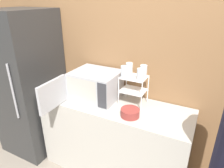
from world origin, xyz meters
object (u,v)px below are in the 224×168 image
object	(u,v)px
dish_rack	(134,85)
refrigerator	(29,84)
glass_front_left	(124,72)
bowl	(130,113)
glass_front_right	(141,74)
microwave	(94,85)
glass_back_left	(129,68)
glass_back_right	(143,71)

from	to	relation	value
dish_rack	refrigerator	size ratio (longest dim) A/B	0.17
glass_front_left	bowl	bearing A→B (deg)	-50.48
dish_rack	glass_front_right	xyz separation A→B (m)	(0.08, -0.06, 0.14)
glass_front_left	refrigerator	bearing A→B (deg)	-175.01
dish_rack	bowl	bearing A→B (deg)	-74.50
microwave	refrigerator	xyz separation A→B (m)	(-0.91, -0.10, -0.14)
microwave	glass_back_left	bearing A→B (deg)	19.92
glass_back_right	glass_back_left	bearing A→B (deg)	178.64
bowl	glass_back_right	bearing A→B (deg)	88.17
glass_back_right	bowl	bearing A→B (deg)	-91.83
glass_front_left	refrigerator	distance (m)	1.31
glass_back_right	refrigerator	world-z (taller)	refrigerator
bowl	dish_rack	bearing A→B (deg)	105.50
glass_back_right	glass_back_left	world-z (taller)	same
glass_back_left	refrigerator	world-z (taller)	refrigerator
glass_front_left	microwave	bearing A→B (deg)	-177.85
refrigerator	bowl	bearing A→B (deg)	-2.82
glass_front_left	glass_back_right	distance (m)	0.19
microwave	bowl	distance (m)	0.53
microwave	glass_front_left	bearing A→B (deg)	2.15
glass_front_right	refrigerator	distance (m)	1.47
microwave	glass_front_left	world-z (taller)	glass_front_left
dish_rack	bowl	size ratio (longest dim) A/B	1.72
microwave	glass_front_left	xyz separation A→B (m)	(0.35, 0.01, 0.21)
microwave	refrigerator	bearing A→B (deg)	-173.93
glass_back_right	refrigerator	size ratio (longest dim) A/B	0.06
glass_back_left	refrigerator	bearing A→B (deg)	-169.92
microwave	bowl	world-z (taller)	microwave
glass_front_right	refrigerator	world-z (taller)	refrigerator
glass_front_right	bowl	distance (m)	0.37
microwave	dish_rack	distance (m)	0.44
bowl	refrigerator	xyz separation A→B (m)	(-1.40, 0.07, -0.02)
dish_rack	glass_front_left	xyz separation A→B (m)	(-0.08, -0.06, 0.14)
glass_front_right	bowl	world-z (taller)	glass_front_right
glass_front_right	refrigerator	size ratio (longest dim) A/B	0.06
glass_front_left	glass_front_right	bearing A→B (deg)	0.43
glass_front_right	bowl	size ratio (longest dim) A/B	0.64
bowl	glass_front_right	bearing A→B (deg)	84.19
glass_back_left	bowl	world-z (taller)	glass_back_left
bowl	glass_front_left	bearing A→B (deg)	129.52
dish_rack	glass_front_left	size ratio (longest dim) A/B	2.68
dish_rack	glass_back_left	distance (m)	0.17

